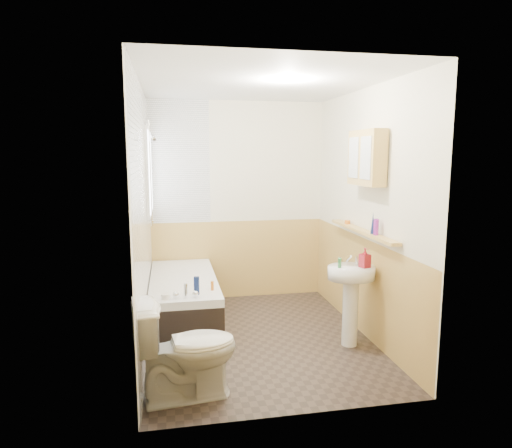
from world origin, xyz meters
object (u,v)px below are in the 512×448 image
(bathtub, at_px, (184,300))
(pine_shelf, at_px, (362,231))
(medicine_cabinet, at_px, (366,158))
(toilet, at_px, (186,349))
(sink, at_px, (351,289))

(bathtub, distance_m, pine_shelf, 2.04)
(bathtub, distance_m, medicine_cabinet, 2.43)
(toilet, distance_m, pine_shelf, 2.14)
(sink, bearing_deg, medicine_cabinet, 51.89)
(pine_shelf, relative_size, medicine_cabinet, 2.47)
(bathtub, bearing_deg, toilet, -91.12)
(bathtub, relative_size, pine_shelf, 1.15)
(pine_shelf, distance_m, medicine_cabinet, 0.74)
(sink, xyz_separation_m, medicine_cabinet, (0.17, 0.14, 1.25))
(pine_shelf, bearing_deg, medicine_cabinet, -104.03)
(toilet, distance_m, sink, 1.75)
(bathtub, bearing_deg, medicine_cabinet, -22.52)
(bathtub, height_order, medicine_cabinet, medicine_cabinet)
(toilet, bearing_deg, medicine_cabinet, -71.97)
(pine_shelf, height_order, medicine_cabinet, medicine_cabinet)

